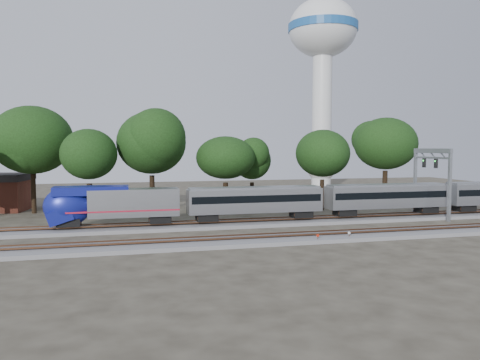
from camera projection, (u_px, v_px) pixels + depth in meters
name	position (u px, v px, depth m)	size (l,w,h in m)	color
ground	(254.00, 234.00, 49.99)	(160.00, 160.00, 0.00)	#383328
track_far	(240.00, 224.00, 55.78)	(160.00, 5.00, 0.73)	slate
track_near	(265.00, 240.00, 46.10)	(160.00, 5.00, 0.73)	slate
switch_stand_red	(318.00, 237.00, 45.37)	(0.28, 0.07, 0.89)	#512D19
switch_stand_white	(349.00, 235.00, 46.74)	(0.28, 0.05, 0.89)	#512D19
switch_lever	(326.00, 241.00, 45.76)	(0.50, 0.30, 0.30)	#512D19
water_tower	(323.00, 49.00, 100.49)	(14.85, 14.85, 41.12)	silver
signal_gantry	(432.00, 167.00, 61.65)	(0.64, 7.53, 9.16)	gray
tree_1	(32.00, 140.00, 65.26)	(10.50, 10.50, 14.81)	black
tree_2	(89.00, 154.00, 61.31)	(8.54, 8.54, 12.04)	black
tree_3	(152.00, 143.00, 65.55)	(10.10, 10.10, 14.24)	black
tree_4	(225.00, 158.00, 67.32)	(7.95, 7.95, 11.20)	black
tree_5	(252.00, 161.00, 71.53)	(7.41, 7.41, 10.44)	black
tree_6	(322.00, 153.00, 69.06)	(8.56, 8.56, 12.06)	black
tree_7	(386.00, 144.00, 78.92)	(10.10, 10.10, 14.23)	black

